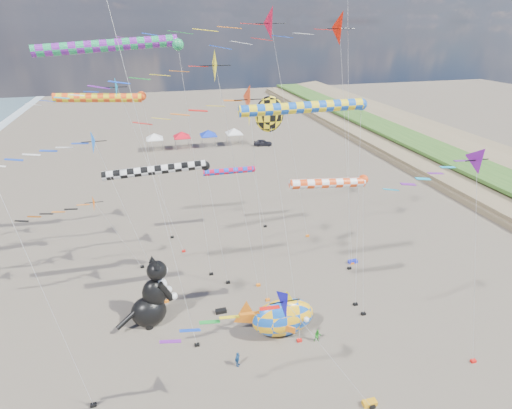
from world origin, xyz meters
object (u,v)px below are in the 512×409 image
object	(u,v)px
fish_inflatable	(282,317)
child_blue	(237,359)
cat_inflatable	(150,292)
child_green	(318,336)
parked_car	(263,143)
person_adult	(283,327)

from	to	relation	value
fish_inflatable	child_blue	xyz separation A→B (m)	(-3.94, -2.08, -1.12)
cat_inflatable	fish_inflatable	xyz separation A→B (m)	(9.48, -4.11, -1.13)
child_green	parked_car	size ratio (longest dim) A/B	0.30
person_adult	child_blue	distance (m)	4.43
person_adult	child_green	xyz separation A→B (m)	(2.36, -1.20, -0.31)
fish_inflatable	child_green	distance (m)	2.96
parked_car	fish_inflatable	bearing A→B (deg)	178.72
person_adult	child_green	size ratio (longest dim) A/B	1.58
child_green	child_blue	size ratio (longest dim) A/B	0.92
cat_inflatable	child_green	distance (m)	13.24
cat_inflatable	person_adult	size ratio (longest dim) A/B	3.34
fish_inflatable	child_green	bearing A→B (deg)	-28.96
fish_inflatable	child_green	world-z (taller)	fish_inflatable
person_adult	child_green	bearing A→B (deg)	-29.05
person_adult	child_blue	size ratio (longest dim) A/B	1.45
cat_inflatable	child_green	size ratio (longest dim) A/B	5.29
parked_car	child_blue	bearing A→B (deg)	175.23
fish_inflatable	parked_car	xyz separation A→B (m)	(12.48, 50.03, -1.09)
child_green	fish_inflatable	bearing A→B (deg)	161.67
fish_inflatable	child_blue	size ratio (longest dim) A/B	5.57
cat_inflatable	child_green	xyz separation A→B (m)	(11.86, -5.43, -2.29)
cat_inflatable	person_adult	distance (m)	10.59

